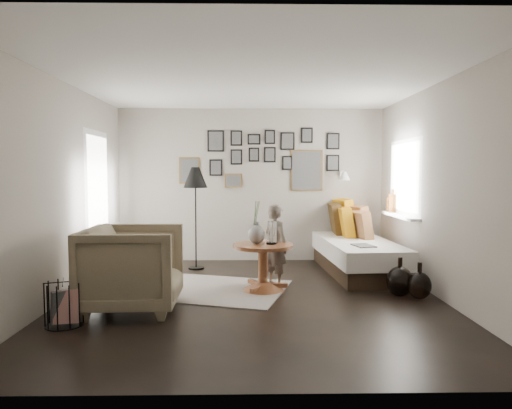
{
  "coord_description": "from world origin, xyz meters",
  "views": [
    {
      "loc": [
        -0.06,
        -5.42,
        1.51
      ],
      "look_at": [
        0.05,
        0.5,
        1.1
      ],
      "focal_mm": 32.0,
      "sensor_mm": 36.0,
      "label": 1
    }
  ],
  "objects_px": {
    "vase": "(257,231)",
    "child": "(276,245)",
    "pedestal_table": "(263,269)",
    "magazine_basket": "(64,304)",
    "daybed": "(356,249)",
    "demijohn_large": "(400,281)",
    "floor_lamp": "(195,181)",
    "demijohn_small": "(419,285)",
    "armchair": "(133,268)"
  },
  "relations": [
    {
      "from": "vase",
      "to": "child",
      "type": "relative_size",
      "value": 0.5
    },
    {
      "from": "pedestal_table",
      "to": "magazine_basket",
      "type": "bearing_deg",
      "value": -147.07
    },
    {
      "from": "vase",
      "to": "daybed",
      "type": "relative_size",
      "value": 0.24
    },
    {
      "from": "daybed",
      "to": "child",
      "type": "bearing_deg",
      "value": -148.47
    },
    {
      "from": "demijohn_large",
      "to": "vase",
      "type": "bearing_deg",
      "value": 169.61
    },
    {
      "from": "pedestal_table",
      "to": "child",
      "type": "bearing_deg",
      "value": 51.13
    },
    {
      "from": "floor_lamp",
      "to": "pedestal_table",
      "type": "bearing_deg",
      "value": -53.34
    },
    {
      "from": "demijohn_small",
      "to": "magazine_basket",
      "type": "bearing_deg",
      "value": -167.17
    },
    {
      "from": "pedestal_table",
      "to": "demijohn_small",
      "type": "relative_size",
      "value": 1.75
    },
    {
      "from": "magazine_basket",
      "to": "demijohn_small",
      "type": "relative_size",
      "value": 1.02
    },
    {
      "from": "magazine_basket",
      "to": "child",
      "type": "relative_size",
      "value": 0.41
    },
    {
      "from": "daybed",
      "to": "child",
      "type": "xyz_separation_m",
      "value": [
        -1.28,
        -0.9,
        0.21
      ]
    },
    {
      "from": "demijohn_large",
      "to": "demijohn_small",
      "type": "height_order",
      "value": "demijohn_large"
    },
    {
      "from": "armchair",
      "to": "demijohn_large",
      "type": "distance_m",
      "value": 3.18
    },
    {
      "from": "pedestal_table",
      "to": "armchair",
      "type": "height_order",
      "value": "armchair"
    },
    {
      "from": "daybed",
      "to": "floor_lamp",
      "type": "xyz_separation_m",
      "value": [
        -2.47,
        0.23,
        1.04
      ]
    },
    {
      "from": "daybed",
      "to": "demijohn_small",
      "type": "relative_size",
      "value": 5.2
    },
    {
      "from": "demijohn_small",
      "to": "armchair",
      "type": "bearing_deg",
      "value": -173.62
    },
    {
      "from": "magazine_basket",
      "to": "floor_lamp",
      "type": "bearing_deg",
      "value": 69.28
    },
    {
      "from": "vase",
      "to": "demijohn_large",
      "type": "relative_size",
      "value": 1.13
    },
    {
      "from": "floor_lamp",
      "to": "child",
      "type": "relative_size",
      "value": 1.46
    },
    {
      "from": "armchair",
      "to": "child",
      "type": "height_order",
      "value": "child"
    },
    {
      "from": "armchair",
      "to": "floor_lamp",
      "type": "height_order",
      "value": "floor_lamp"
    },
    {
      "from": "armchair",
      "to": "magazine_basket",
      "type": "relative_size",
      "value": 2.29
    },
    {
      "from": "vase",
      "to": "armchair",
      "type": "xyz_separation_m",
      "value": [
        -1.38,
        -0.81,
        -0.3
      ]
    },
    {
      "from": "daybed",
      "to": "armchair",
      "type": "relative_size",
      "value": 2.23
    },
    {
      "from": "vase",
      "to": "floor_lamp",
      "type": "relative_size",
      "value": 0.34
    },
    {
      "from": "daybed",
      "to": "magazine_basket",
      "type": "distance_m",
      "value": 4.24
    },
    {
      "from": "armchair",
      "to": "demijohn_small",
      "type": "distance_m",
      "value": 3.36
    },
    {
      "from": "vase",
      "to": "child",
      "type": "height_order",
      "value": "vase"
    },
    {
      "from": "demijohn_small",
      "to": "child",
      "type": "relative_size",
      "value": 0.4
    },
    {
      "from": "vase",
      "to": "demijohn_large",
      "type": "xyz_separation_m",
      "value": [
        1.75,
        -0.32,
        -0.59
      ]
    },
    {
      "from": "magazine_basket",
      "to": "demijohn_large",
      "type": "distance_m",
      "value": 3.82
    },
    {
      "from": "magazine_basket",
      "to": "daybed",
      "type": "bearing_deg",
      "value": 34.91
    },
    {
      "from": "floor_lamp",
      "to": "armchair",
      "type": "bearing_deg",
      "value": -101.82
    },
    {
      "from": "demijohn_large",
      "to": "child",
      "type": "height_order",
      "value": "child"
    },
    {
      "from": "vase",
      "to": "floor_lamp",
      "type": "bearing_deg",
      "value": 124.82
    },
    {
      "from": "pedestal_table",
      "to": "magazine_basket",
      "type": "relative_size",
      "value": 1.71
    },
    {
      "from": "floor_lamp",
      "to": "demijohn_small",
      "type": "xyz_separation_m",
      "value": [
        2.87,
        -1.77,
        -1.21
      ]
    },
    {
      "from": "pedestal_table",
      "to": "daybed",
      "type": "xyz_separation_m",
      "value": [
        1.46,
        1.12,
        0.06
      ]
    },
    {
      "from": "vase",
      "to": "demijohn_large",
      "type": "distance_m",
      "value": 1.87
    },
    {
      "from": "floor_lamp",
      "to": "vase",
      "type": "bearing_deg",
      "value": -55.18
    },
    {
      "from": "floor_lamp",
      "to": "demijohn_large",
      "type": "distance_m",
      "value": 3.36
    },
    {
      "from": "daybed",
      "to": "demijohn_large",
      "type": "xyz_separation_m",
      "value": [
        0.2,
        -1.42,
        -0.15
      ]
    },
    {
      "from": "floor_lamp",
      "to": "demijohn_small",
      "type": "distance_m",
      "value": 3.59
    },
    {
      "from": "pedestal_table",
      "to": "magazine_basket",
      "type": "xyz_separation_m",
      "value": [
        -2.01,
        -1.3,
        -0.06
      ]
    },
    {
      "from": "pedestal_table",
      "to": "demijohn_large",
      "type": "bearing_deg",
      "value": -10.21
    },
    {
      "from": "demijohn_large",
      "to": "daybed",
      "type": "bearing_deg",
      "value": 98.18
    },
    {
      "from": "floor_lamp",
      "to": "demijohn_large",
      "type": "xyz_separation_m",
      "value": [
        2.68,
        -1.65,
        -1.19
      ]
    },
    {
      "from": "floor_lamp",
      "to": "child",
      "type": "distance_m",
      "value": 1.84
    }
  ]
}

